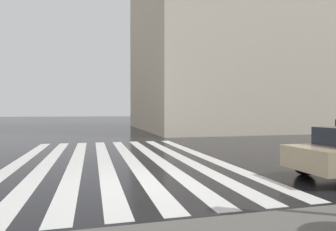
% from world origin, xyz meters
% --- Properties ---
extents(ground_plane, '(220.00, 220.00, 0.00)m').
position_xyz_m(ground_plane, '(0.00, 0.00, 0.00)').
color(ground_plane, black).
extents(zebra_crossing, '(13.00, 7.50, 0.01)m').
position_xyz_m(zebra_crossing, '(4.00, 0.41, 0.00)').
color(zebra_crossing, silver).
rests_on(zebra_crossing, ground_plane).
extents(haussmann_block_corner, '(18.59, 22.12, 25.31)m').
position_xyz_m(haussmann_block_corner, '(21.79, -14.63, 12.39)').
color(haussmann_block_corner, beige).
rests_on(haussmann_block_corner, ground_plane).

